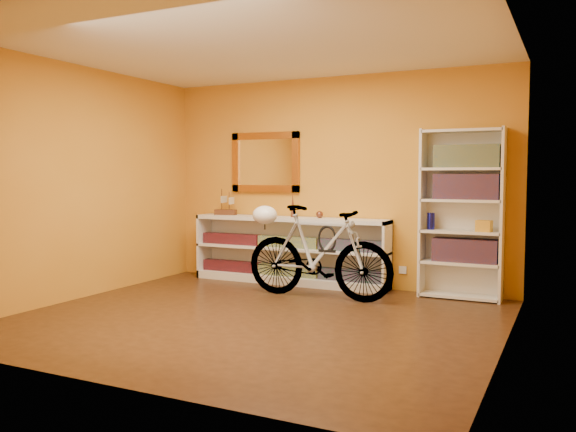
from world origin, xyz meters
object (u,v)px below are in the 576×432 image
at_px(bicycle, 318,252).
at_px(helmet, 265,215).
at_px(bookcase, 461,214).
at_px(console_unit, 289,250).

height_order(bicycle, helmet, bicycle).
xyz_separation_m(bookcase, helmet, (-2.10, -0.70, -0.03)).
height_order(bookcase, helmet, bookcase).
xyz_separation_m(console_unit, bookcase, (2.12, 0.03, 0.52)).
xyz_separation_m(bicycle, helmet, (-0.68, 0.00, 0.40)).
height_order(console_unit, bicycle, bicycle).
relative_size(bookcase, helmet, 6.51).
bearing_deg(console_unit, bicycle, -44.45).
distance_m(bookcase, helmet, 2.22).
relative_size(bookcase, bicycle, 1.07).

